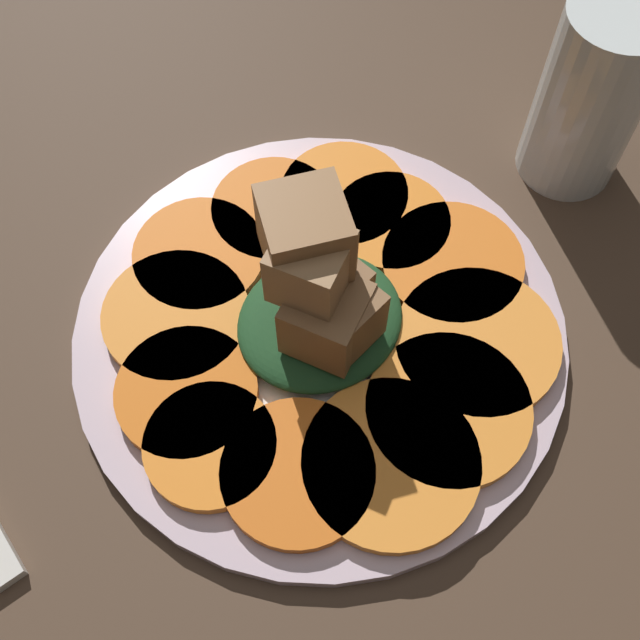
# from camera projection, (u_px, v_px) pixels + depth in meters

# --- Properties ---
(table_slab) EXTENTS (1.20, 1.20, 0.02)m
(table_slab) POSITION_uv_depth(u_px,v_px,m) (320.00, 344.00, 0.49)
(table_slab) COLOR #4C3828
(table_slab) RESTS_ON ground
(plate) EXTENTS (0.29, 0.29, 0.01)m
(plate) POSITION_uv_depth(u_px,v_px,m) (320.00, 332.00, 0.48)
(plate) COLOR silver
(plate) RESTS_ON table_slab
(carrot_slice_0) EXTENTS (0.10, 0.10, 0.01)m
(carrot_slice_0) POSITION_uv_depth(u_px,v_px,m) (391.00, 463.00, 0.43)
(carrot_slice_0) COLOR orange
(carrot_slice_0) RESTS_ON plate
(carrot_slice_1) EXTENTS (0.09, 0.09, 0.01)m
(carrot_slice_1) POSITION_uv_depth(u_px,v_px,m) (448.00, 410.00, 0.45)
(carrot_slice_1) COLOR orange
(carrot_slice_1) RESTS_ON plate
(carrot_slice_2) EXTENTS (0.10, 0.10, 0.01)m
(carrot_slice_2) POSITION_uv_depth(u_px,v_px,m) (477.00, 342.00, 0.46)
(carrot_slice_2) COLOR orange
(carrot_slice_2) RESTS_ON plate
(carrot_slice_3) EXTENTS (0.09, 0.09, 0.01)m
(carrot_slice_3) POSITION_uv_depth(u_px,v_px,m) (452.00, 263.00, 0.49)
(carrot_slice_3) COLOR orange
(carrot_slice_3) RESTS_ON plate
(carrot_slice_4) EXTENTS (0.07, 0.07, 0.01)m
(carrot_slice_4) POSITION_uv_depth(u_px,v_px,m) (391.00, 222.00, 0.50)
(carrot_slice_4) COLOR orange
(carrot_slice_4) RESTS_ON plate
(carrot_slice_5) EXTENTS (0.08, 0.08, 0.01)m
(carrot_slice_5) POSITION_uv_depth(u_px,v_px,m) (344.00, 195.00, 0.51)
(carrot_slice_5) COLOR orange
(carrot_slice_5) RESTS_ON plate
(carrot_slice_6) EXTENTS (0.08, 0.08, 0.01)m
(carrot_slice_6) POSITION_uv_depth(u_px,v_px,m) (274.00, 210.00, 0.51)
(carrot_slice_6) COLOR orange
(carrot_slice_6) RESTS_ON plate
(carrot_slice_7) EXTENTS (0.08, 0.08, 0.01)m
(carrot_slice_7) POSITION_uv_depth(u_px,v_px,m) (199.00, 255.00, 0.49)
(carrot_slice_7) COLOR orange
(carrot_slice_7) RESTS_ON plate
(carrot_slice_8) EXTENTS (0.09, 0.09, 0.01)m
(carrot_slice_8) POSITION_uv_depth(u_px,v_px,m) (176.00, 316.00, 0.47)
(carrot_slice_8) COLOR orange
(carrot_slice_8) RESTS_ON plate
(carrot_slice_9) EXTENTS (0.08, 0.08, 0.01)m
(carrot_slice_9) POSITION_uv_depth(u_px,v_px,m) (187.00, 393.00, 0.45)
(carrot_slice_9) COLOR orange
(carrot_slice_9) RESTS_ON plate
(carrot_slice_10) EXTENTS (0.07, 0.07, 0.01)m
(carrot_slice_10) POSITION_uv_depth(u_px,v_px,m) (210.00, 446.00, 0.44)
(carrot_slice_10) COLOR orange
(carrot_slice_10) RESTS_ON plate
(carrot_slice_11) EXTENTS (0.08, 0.08, 0.01)m
(carrot_slice_11) POSITION_uv_depth(u_px,v_px,m) (298.00, 473.00, 0.43)
(carrot_slice_11) COLOR orange
(carrot_slice_11) RESTS_ON plate
(center_pile) EXTENTS (0.10, 0.09, 0.10)m
(center_pile) POSITION_uv_depth(u_px,v_px,m) (321.00, 298.00, 0.44)
(center_pile) COLOR #1E4723
(center_pile) RESTS_ON plate
(fork) EXTENTS (0.17, 0.07, 0.00)m
(fork) POSITION_uv_depth(u_px,v_px,m) (237.00, 261.00, 0.49)
(fork) COLOR silver
(fork) RESTS_ON plate
(water_glass) EXTENTS (0.07, 0.07, 0.13)m
(water_glass) POSITION_uv_depth(u_px,v_px,m) (591.00, 97.00, 0.49)
(water_glass) COLOR silver
(water_glass) RESTS_ON table_slab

